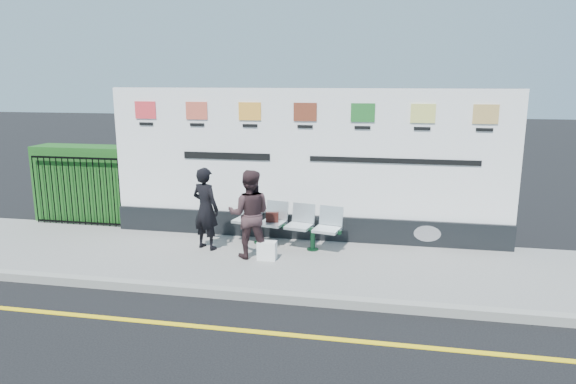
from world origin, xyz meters
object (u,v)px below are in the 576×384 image
object	(u,v)px
woman_left	(206,209)
woman_right	(250,214)
billboard	(305,175)
bench	(286,235)

from	to	relation	value
woman_left	woman_right	xyz separation A→B (m)	(0.93, -0.29, 0.02)
billboard	woman_right	xyz separation A→B (m)	(-0.80, -1.32, -0.50)
billboard	woman_right	bearing A→B (deg)	-121.39
woman_right	woman_left	bearing A→B (deg)	-26.87
billboard	bench	distance (m)	1.27
woman_right	billboard	bearing A→B (deg)	-130.73
billboard	woman_right	distance (m)	1.62
bench	woman_left	size ratio (longest dim) A/B	1.36
billboard	woman_right	size ratio (longest dim) A/B	4.98
bench	woman_right	xyz separation A→B (m)	(-0.52, -0.70, 0.57)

